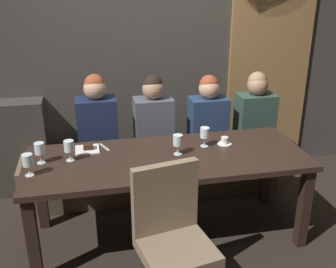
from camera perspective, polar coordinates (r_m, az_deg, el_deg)
The scene contains 18 objects.
ground at distance 3.56m, azimuth -0.05°, elevation -13.97°, with size 9.00×9.00×0.00m, color black.
back_wall_tiled at distance 4.12m, azimuth -3.65°, elevation 13.75°, with size 6.00×0.12×3.00m, color #423D38.
arched_door at distance 4.48m, azimuth 14.29°, elevation 12.04°, with size 0.90×0.05×2.55m.
dining_table at distance 3.22m, azimuth -0.05°, elevation -4.53°, with size 2.20×0.84×0.74m.
banquette_bench at distance 4.02m, azimuth -2.11°, elevation -5.56°, with size 2.50×0.44×0.45m.
chair_near_side at distance 2.64m, azimuth 0.55°, elevation -13.49°, with size 0.52×0.52×0.98m.
diner_redhead at distance 3.72m, azimuth -9.96°, elevation 1.89°, with size 0.36×0.24×0.81m.
diner_bearded at distance 3.80m, azimuth -2.06°, elevation 2.34°, with size 0.36×0.24×0.77m.
diner_far_end at distance 3.92m, azimuth 5.67°, elevation 2.66°, with size 0.36×0.24×0.74m.
diner_near_end at distance 4.06m, azimuth 12.18°, elevation 3.05°, with size 0.36×0.24×0.75m.
wine_glass_far_right at distance 3.15m, azimuth -13.77°, elevation -1.73°, with size 0.08×0.08×0.16m.
wine_glass_center_back at distance 3.17m, azimuth 1.39°, elevation -1.00°, with size 0.08×0.08×0.16m.
wine_glass_center_front at distance 3.00m, azimuth -19.14°, elevation -3.63°, with size 0.08×0.08×0.16m.
wine_glass_end_left at distance 3.17m, azimuth -17.63°, elevation -2.07°, with size 0.08×0.08×0.16m.
wine_glass_near_right at distance 3.32m, azimuth 5.20°, elevation 0.12°, with size 0.08×0.08×0.16m.
espresso_cup at distance 3.42m, azimuth 7.97°, elevation -1.02°, with size 0.12×0.12×0.06m.
dessert_plate at distance 3.34m, azimuth -11.24°, elevation -2.01°, with size 0.19×0.19×0.05m.
fork_on_table at distance 3.37m, azimuth -8.92°, elevation -1.84°, with size 0.02×0.17×0.01m, color silver.
Camera 1 is at (-0.59, -2.82, 2.09)m, focal length 43.30 mm.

